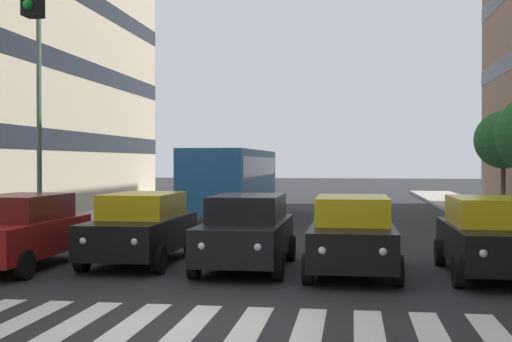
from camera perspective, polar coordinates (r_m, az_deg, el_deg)
ground_plane at (r=10.54m, az=-5.60°, el=-12.98°), size 180.00×180.00×0.00m
crosswalk_markings at (r=10.54m, az=-5.60°, el=-12.96°), size 9.45×2.80×0.01m
car_0 at (r=15.51m, az=19.40°, el=-5.25°), size 2.02×4.44×1.72m
car_1 at (r=15.18m, az=8.23°, el=-5.34°), size 2.02×4.44×1.72m
car_2 at (r=15.69m, az=-0.79°, el=-5.13°), size 2.02×4.44×1.72m
car_3 at (r=16.80m, az=-9.77°, el=-4.75°), size 2.02×4.44×1.72m
car_4 at (r=16.76m, az=-19.53°, el=-4.80°), size 2.02×4.44×1.72m
bus_behind_traffic at (r=29.21m, az=-1.97°, el=-0.46°), size 2.78×10.50×3.00m
street_lamp_right at (r=22.71m, az=-16.79°, el=7.16°), size 3.46×0.28×7.99m
street_tree_3 at (r=30.33m, az=20.36°, el=2.49°), size 2.46×2.46×4.51m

